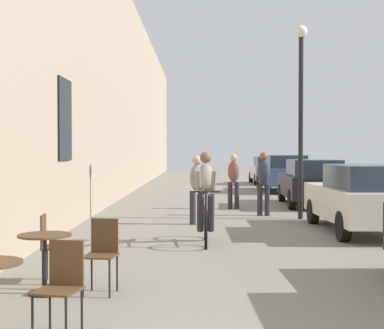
# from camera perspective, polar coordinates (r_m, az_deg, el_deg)

# --- Properties ---
(building_facade_left) EXTENTS (0.54, 68.00, 8.16)m
(building_facade_left) POSITION_cam_1_polar(r_m,az_deg,el_deg) (17.12, -9.76, 9.23)
(building_facade_left) COLOR tan
(building_facade_left) RESTS_ON ground_plane
(cafe_chair_near_toward_wall) EXTENTS (0.46, 0.46, 0.89)m
(cafe_chair_near_toward_wall) POSITION_cam_1_polar(r_m,az_deg,el_deg) (5.46, -12.91, -11.41)
(cafe_chair_near_toward_wall) COLOR black
(cafe_chair_near_toward_wall) RESTS_ON ground_plane
(cafe_table_mid) EXTENTS (0.64, 0.64, 0.72)m
(cafe_table_mid) POSITION_cam_1_polar(r_m,az_deg,el_deg) (7.15, -14.49, -8.34)
(cafe_table_mid) COLOR black
(cafe_table_mid) RESTS_ON ground_plane
(cafe_chair_mid_toward_street) EXTENTS (0.43, 0.43, 0.89)m
(cafe_chair_mid_toward_street) POSITION_cam_1_polar(r_m,az_deg,el_deg) (7.08, -8.96, -8.44)
(cafe_chair_mid_toward_street) COLOR black
(cafe_chair_mid_toward_street) RESTS_ON ground_plane
(cafe_chair_mid_toward_wall) EXTENTS (0.41, 0.41, 0.89)m
(cafe_chair_mid_toward_wall) POSITION_cam_1_polar(r_m,az_deg,el_deg) (7.75, -13.86, -7.62)
(cafe_chair_mid_toward_wall) COLOR black
(cafe_chair_mid_toward_wall) RESTS_ON ground_plane
(cyclist_on_bicycle) EXTENTS (0.52, 1.76, 1.74)m
(cyclist_on_bicycle) POSITION_cam_1_polar(r_m,az_deg,el_deg) (10.75, 1.37, -3.52)
(cyclist_on_bicycle) COLOR black
(cyclist_on_bicycle) RESTS_ON ground_plane
(pedestrian_near) EXTENTS (0.38, 0.30, 1.62)m
(pedestrian_near) POSITION_cam_1_polar(r_m,az_deg,el_deg) (13.40, 0.49, -2.14)
(pedestrian_near) COLOR #26262D
(pedestrian_near) RESTS_ON ground_plane
(pedestrian_mid) EXTENTS (0.38, 0.29, 1.70)m
(pedestrian_mid) POSITION_cam_1_polar(r_m,az_deg,el_deg) (15.32, 7.16, -1.53)
(pedestrian_mid) COLOR #26262D
(pedestrian_mid) RESTS_ON ground_plane
(pedestrian_far) EXTENTS (0.38, 0.30, 1.64)m
(pedestrian_far) POSITION_cam_1_polar(r_m,az_deg,el_deg) (17.08, 4.16, -1.35)
(pedestrian_far) COLOR #26262D
(pedestrian_far) RESTS_ON ground_plane
(street_lamp) EXTENTS (0.32, 0.32, 4.90)m
(street_lamp) POSITION_cam_1_polar(r_m,az_deg,el_deg) (14.78, 10.82, 6.70)
(street_lamp) COLOR black
(street_lamp) RESTS_ON ground_plane
(parked_car_second) EXTENTS (1.76, 4.07, 1.44)m
(parked_car_second) POSITION_cam_1_polar(r_m,az_deg,el_deg) (12.60, 16.79, -3.16)
(parked_car_second) COLOR beige
(parked_car_second) RESTS_ON ground_plane
(parked_car_third) EXTENTS (1.86, 4.16, 1.46)m
(parked_car_third) POSITION_cam_1_polar(r_m,az_deg,el_deg) (18.40, 11.84, -1.70)
(parked_car_third) COLOR black
(parked_car_third) RESTS_ON ground_plane
(parked_car_fourth) EXTENTS (1.89, 4.39, 1.56)m
(parked_car_fourth) POSITION_cam_1_polar(r_m,az_deg,el_deg) (24.68, 9.07, -0.82)
(parked_car_fourth) COLOR #384C84
(parked_car_fourth) RESTS_ON ground_plane
(parked_car_fifth) EXTENTS (1.73, 4.05, 1.44)m
(parked_car_fifth) POSITION_cam_1_polar(r_m,az_deg,el_deg) (30.32, 7.61, -0.53)
(parked_car_fifth) COLOR beige
(parked_car_fifth) RESTS_ON ground_plane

